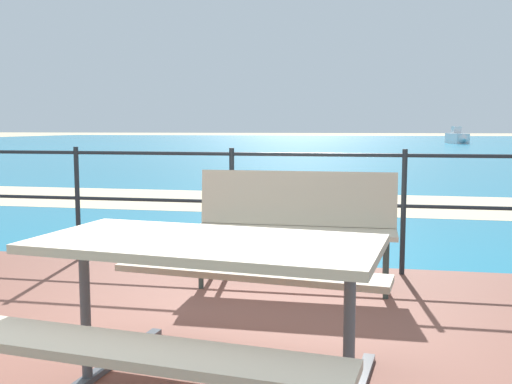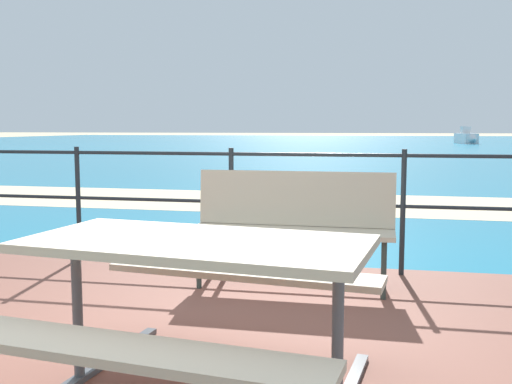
% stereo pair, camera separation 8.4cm
% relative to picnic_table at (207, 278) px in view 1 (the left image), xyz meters
% --- Properties ---
extents(sea_water, '(90.00, 90.00, 0.01)m').
position_rel_picnic_table_xyz_m(sea_water, '(-0.48, 40.14, -0.63)').
color(sea_water, teal).
rests_on(sea_water, ground).
extents(beach_strip, '(54.03, 3.47, 0.01)m').
position_rel_picnic_table_xyz_m(beach_strip, '(-0.48, 7.52, -0.63)').
color(beach_strip, beige).
rests_on(beach_strip, ground).
extents(picnic_table, '(1.68, 1.62, 0.75)m').
position_rel_picnic_table_xyz_m(picnic_table, '(0.00, 0.00, 0.00)').
color(picnic_table, '#BCAD93').
rests_on(picnic_table, patio_paving).
extents(park_bench, '(1.56, 0.42, 0.89)m').
position_rel_picnic_table_xyz_m(park_bench, '(0.14, 2.04, -0.03)').
color(park_bench, '#BCAD93').
rests_on(park_bench, patio_paving).
extents(railing_fence, '(5.94, 0.04, 1.06)m').
position_rel_picnic_table_xyz_m(railing_fence, '(-0.48, 2.56, 0.10)').
color(railing_fence, '#1E2328').
rests_on(railing_fence, patio_paving).
extents(boat_mid, '(1.46, 3.68, 1.31)m').
position_rel_picnic_table_xyz_m(boat_mid, '(7.46, 45.47, -0.18)').
color(boat_mid, silver).
rests_on(boat_mid, sea_water).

